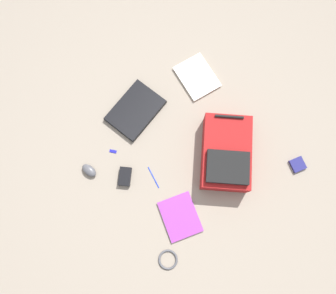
{
  "coord_description": "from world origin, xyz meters",
  "views": [
    {
      "loc": [
        0.33,
        0.31,
        2.09
      ],
      "look_at": [
        0.03,
        -0.05,
        0.02
      ],
      "focal_mm": 35.89,
      "sensor_mm": 36.0,
      "label": 1
    }
  ],
  "objects_px": {
    "book_comic": "(197,77)",
    "earbud_pouch": "(298,165)",
    "pen_black": "(153,177)",
    "usb_stick": "(113,151)",
    "power_brick": "(125,177)",
    "backpack": "(226,154)",
    "book_blue": "(180,217)",
    "computer_mouse": "(89,170)",
    "laptop": "(135,110)",
    "cable_coil": "(168,260)"
  },
  "relations": [
    {
      "from": "book_comic",
      "to": "earbud_pouch",
      "type": "height_order",
      "value": "earbud_pouch"
    },
    {
      "from": "pen_black",
      "to": "usb_stick",
      "type": "bearing_deg",
      "value": -71.66
    },
    {
      "from": "pen_black",
      "to": "power_brick",
      "type": "bearing_deg",
      "value": -40.04
    },
    {
      "from": "backpack",
      "to": "book_blue",
      "type": "height_order",
      "value": "backpack"
    },
    {
      "from": "book_comic",
      "to": "backpack",
      "type": "bearing_deg",
      "value": 67.92
    },
    {
      "from": "book_comic",
      "to": "usb_stick",
      "type": "height_order",
      "value": "book_comic"
    },
    {
      "from": "book_comic",
      "to": "earbud_pouch",
      "type": "bearing_deg",
      "value": 97.55
    },
    {
      "from": "power_brick",
      "to": "book_comic",
      "type": "bearing_deg",
      "value": -163.31
    },
    {
      "from": "book_comic",
      "to": "pen_black",
      "type": "relative_size",
      "value": 2.06
    },
    {
      "from": "book_blue",
      "to": "computer_mouse",
      "type": "height_order",
      "value": "computer_mouse"
    },
    {
      "from": "computer_mouse",
      "to": "earbud_pouch",
      "type": "xyz_separation_m",
      "value": [
        -1.04,
        0.79,
        -0.01
      ]
    },
    {
      "from": "laptop",
      "to": "pen_black",
      "type": "xyz_separation_m",
      "value": [
        0.18,
        0.42,
        -0.01
      ]
    },
    {
      "from": "power_brick",
      "to": "earbud_pouch",
      "type": "relative_size",
      "value": 1.38
    },
    {
      "from": "backpack",
      "to": "power_brick",
      "type": "bearing_deg",
      "value": -27.04
    },
    {
      "from": "backpack",
      "to": "usb_stick",
      "type": "height_order",
      "value": "backpack"
    },
    {
      "from": "backpack",
      "to": "book_blue",
      "type": "distance_m",
      "value": 0.47
    },
    {
      "from": "cable_coil",
      "to": "earbud_pouch",
      "type": "bearing_deg",
      "value": 176.17
    },
    {
      "from": "backpack",
      "to": "laptop",
      "type": "bearing_deg",
      "value": -66.99
    },
    {
      "from": "book_comic",
      "to": "computer_mouse",
      "type": "height_order",
      "value": "computer_mouse"
    },
    {
      "from": "earbud_pouch",
      "to": "pen_black",
      "type": "bearing_deg",
      "value": -33.71
    },
    {
      "from": "backpack",
      "to": "book_blue",
      "type": "relative_size",
      "value": 1.73
    },
    {
      "from": "book_blue",
      "to": "earbud_pouch",
      "type": "bearing_deg",
      "value": 164.62
    },
    {
      "from": "cable_coil",
      "to": "power_brick",
      "type": "bearing_deg",
      "value": -100.34
    },
    {
      "from": "laptop",
      "to": "backpack",
      "type": "bearing_deg",
      "value": 113.01
    },
    {
      "from": "book_blue",
      "to": "power_brick",
      "type": "relative_size",
      "value": 2.65
    },
    {
      "from": "usb_stick",
      "to": "book_blue",
      "type": "bearing_deg",
      "value": 97.32
    },
    {
      "from": "book_blue",
      "to": "power_brick",
      "type": "xyz_separation_m",
      "value": [
        0.11,
        -0.4,
        0.01
      ]
    },
    {
      "from": "computer_mouse",
      "to": "pen_black",
      "type": "height_order",
      "value": "computer_mouse"
    },
    {
      "from": "power_brick",
      "to": "usb_stick",
      "type": "distance_m",
      "value": 0.18
    },
    {
      "from": "computer_mouse",
      "to": "power_brick",
      "type": "distance_m",
      "value": 0.23
    },
    {
      "from": "cable_coil",
      "to": "usb_stick",
      "type": "relative_size",
      "value": 2.59
    },
    {
      "from": "backpack",
      "to": "computer_mouse",
      "type": "relative_size",
      "value": 5.18
    },
    {
      "from": "book_blue",
      "to": "cable_coil",
      "type": "relative_size",
      "value": 2.64
    },
    {
      "from": "pen_black",
      "to": "usb_stick",
      "type": "xyz_separation_m",
      "value": [
        0.1,
        -0.29,
        0.0
      ]
    },
    {
      "from": "laptop",
      "to": "computer_mouse",
      "type": "height_order",
      "value": "computer_mouse"
    },
    {
      "from": "book_blue",
      "to": "power_brick",
      "type": "height_order",
      "value": "power_brick"
    },
    {
      "from": "laptop",
      "to": "book_blue",
      "type": "xyz_separation_m",
      "value": [
        0.2,
        0.71,
        -0.01
      ]
    },
    {
      "from": "power_brick",
      "to": "laptop",
      "type": "bearing_deg",
      "value": -136.06
    },
    {
      "from": "computer_mouse",
      "to": "power_brick",
      "type": "height_order",
      "value": "computer_mouse"
    },
    {
      "from": "laptop",
      "to": "earbud_pouch",
      "type": "xyz_separation_m",
      "value": [
        -0.58,
        0.92,
        -0.01
      ]
    },
    {
      "from": "laptop",
      "to": "book_comic",
      "type": "distance_m",
      "value": 0.47
    },
    {
      "from": "computer_mouse",
      "to": "backpack",
      "type": "bearing_deg",
      "value": 135.43
    },
    {
      "from": "pen_black",
      "to": "earbud_pouch",
      "type": "xyz_separation_m",
      "value": [
        -0.76,
        0.5,
        0.01
      ]
    },
    {
      "from": "power_brick",
      "to": "pen_black",
      "type": "relative_size",
      "value": 0.78
    },
    {
      "from": "book_comic",
      "to": "pen_black",
      "type": "xyz_separation_m",
      "value": [
        0.64,
        0.35,
        -0.01
      ]
    },
    {
      "from": "laptop",
      "to": "power_brick",
      "type": "distance_m",
      "value": 0.44
    },
    {
      "from": "book_comic",
      "to": "earbud_pouch",
      "type": "relative_size",
      "value": 3.63
    },
    {
      "from": "laptop",
      "to": "cable_coil",
      "type": "relative_size",
      "value": 3.41
    },
    {
      "from": "power_brick",
      "to": "earbud_pouch",
      "type": "xyz_separation_m",
      "value": [
        -0.89,
        0.62,
        -0.01
      ]
    },
    {
      "from": "backpack",
      "to": "book_comic",
      "type": "relative_size",
      "value": 1.74
    }
  ]
}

